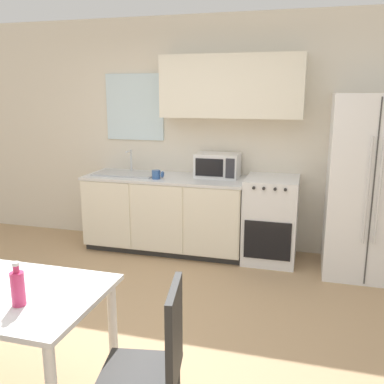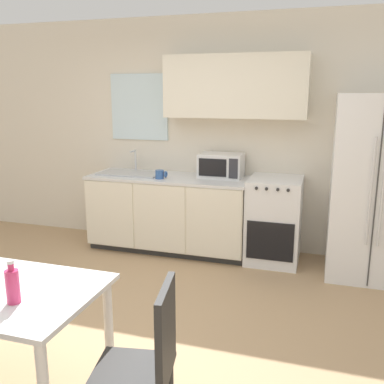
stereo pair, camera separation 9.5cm
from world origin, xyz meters
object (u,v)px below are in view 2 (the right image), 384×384
Objects in this scene: oven_range at (274,220)px; dining_chair_side at (150,358)px; refrigerator at (372,187)px; coffee_mug at (160,174)px; dining_table at (0,306)px; microwave at (221,165)px; drink_bottle at (13,285)px.

dining_chair_side is at bearing -95.96° from oven_range.
refrigerator is 13.83× the size of coffee_mug.
dining_table is (0.03, -2.60, -0.29)m from coffee_mug.
dining_chair_side is at bearing -3.11° from dining_table.
coffee_mug is 0.12× the size of dining_table.
dining_table is at bearing -114.10° from oven_range.
microwave reaches higher than dining_table.
dining_table is (-1.24, -2.78, 0.18)m from oven_range.
oven_range is 1.06m from refrigerator.
dining_table is at bearing -89.41° from coffee_mug.
microwave reaches higher than drink_bottle.
oven_range is 2.84m from dining_chair_side.
microwave reaches higher than oven_range.
coffee_mug is (-1.27, -0.17, 0.47)m from oven_range.
refrigerator is at bearing 54.78° from drink_bottle.
refrigerator is at bearing 50.88° from dining_table.
dining_chair_side is at bearing -83.38° from microwave.
dining_chair_side is (-1.25, -2.76, -0.38)m from refrigerator.
coffee_mug is 2.86m from dining_chair_side.
oven_range is 0.86m from microwave.
drink_bottle is at bearing 85.08° from dining_chair_side.
dining_chair_side is (0.34, -2.95, -0.49)m from microwave.
refrigerator is (0.96, -0.07, 0.45)m from oven_range.
microwave is at bearing 78.21° from dining_table.
microwave is at bearing 173.17° from refrigerator.
drink_bottle is at bearing -97.50° from microwave.
microwave reaches higher than dining_chair_side.
refrigerator is at bearing -34.42° from dining_chair_side.
coffee_mug reaches higher than oven_range.
oven_range is at bearing 70.33° from drink_bottle.
dining_table is (-0.60, -2.90, -0.38)m from microwave.
microwave is 3.01m from dining_chair_side.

